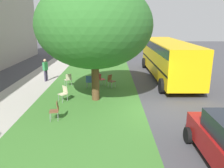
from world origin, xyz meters
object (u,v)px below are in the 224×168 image
Objects in this scene: chair_1 at (101,78)px; chair_0 at (55,109)px; chair_4 at (111,80)px; chair_3 at (64,92)px; street_tree at (94,26)px; chair_2 at (89,81)px; pedestrian_0 at (45,69)px; school_bus at (168,56)px; chair_5 at (68,79)px.

chair_0 is at bearing 162.50° from chair_1.
chair_0 and chair_4 have the same top height.
chair_0 is 1.00× the size of chair_1.
chair_4 is at bearing -43.91° from chair_3.
chair_4 is (2.50, -0.87, -3.66)m from street_tree.
chair_4 is (-0.45, -0.71, 0.00)m from chair_1.
chair_0 and chair_2 have the same top height.
street_tree is 4.35m from chair_2.
chair_0 is 1.00× the size of chair_3.
chair_3 is 4.99m from pedestrian_0.
school_bus is at bearing -83.86° from pedestrian_0.
chair_5 is at bearing 5.83° from chair_3.
school_bus is at bearing -66.67° from chair_1.
street_tree is 7.36× the size of chair_2.
chair_3 is at bearing 154.90° from chair_2.
chair_5 is at bearing -124.56° from pedestrian_0.
chair_0 is 0.52× the size of pedestrian_0.
chair_5 is (-0.11, 2.27, 0.00)m from chair_1.
chair_3 is at bearing 98.57° from street_tree.
chair_3 is at bearing 3.16° from chair_0.
chair_2 is 1.00× the size of chair_4.
pedestrian_0 is (4.43, 2.26, 0.41)m from chair_3.
pedestrian_0 reaches higher than chair_1.
chair_2 is 1.61m from chair_5.
chair_3 is 3.11m from chair_5.
school_bus reaches higher than chair_4.
chair_1 is at bearing 57.80° from chair_4.
chair_3 is at bearing 136.09° from chair_4.
street_tree is 7.36× the size of chair_5.
street_tree is 0.62× the size of school_bus.
chair_0 is 10.67m from school_bus.
pedestrian_0 is at bearing 96.14° from school_bus.
school_bus is (2.68, -4.46, 1.24)m from chair_4.
pedestrian_0 is (1.67, 4.92, 0.41)m from chair_4.
pedestrian_0 is at bearing 73.81° from chair_1.
chair_2 is at bearing -109.79° from chair_5.
pedestrian_0 reaches higher than chair_5.
chair_4 is at bearing -108.76° from pedestrian_0.
chair_1 and chair_5 have the same top height.
pedestrian_0 reaches higher than chair_3.
chair_0 is 0.08× the size of school_bus.
pedestrian_0 is at bearing 18.99° from chair_0.
school_bus reaches higher than pedestrian_0.
chair_3 is 9.05m from school_bus.
street_tree reaches higher than chair_5.
chair_3 is (-3.21, 1.95, 0.00)m from chair_1.
chair_4 is at bearing -19.31° from street_tree.
street_tree is at bearing 160.69° from chair_4.
street_tree is at bearing -143.37° from chair_5.
chair_1 is (5.74, -1.81, 0.00)m from chair_0.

